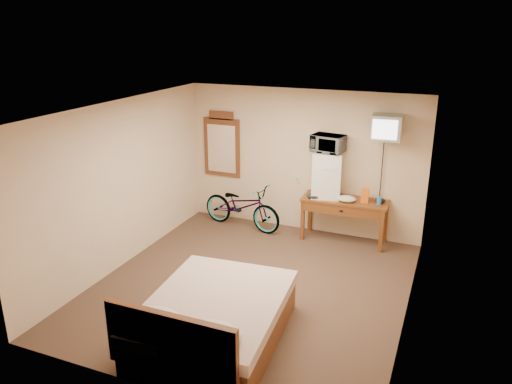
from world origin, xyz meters
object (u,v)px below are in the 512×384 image
at_px(blue_cup, 379,201).
at_px(bicycle, 242,206).
at_px(desk, 344,206).
at_px(microwave, 328,144).
at_px(mini_fridge, 327,174).
at_px(bed, 212,320).
at_px(crt_television, 387,127).
at_px(wall_mirror, 222,145).

bearing_deg(blue_cup, bicycle, -178.21).
bearing_deg(blue_cup, desk, 179.48).
relative_size(microwave, blue_cup, 4.00).
relative_size(mini_fridge, bed, 0.37).
relative_size(crt_television, bicycle, 0.37).
bearing_deg(mini_fridge, blue_cup, -4.09).
height_order(crt_television, bicycle, crt_television).
xyz_separation_m(desk, blue_cup, (0.56, -0.01, 0.18)).
relative_size(mini_fridge, wall_mirror, 0.64).
distance_m(blue_cup, bicycle, 2.43).
bearing_deg(mini_fridge, crt_television, -2.23).
distance_m(desk, wall_mirror, 2.52).
relative_size(bicycle, bed, 0.75).
height_order(microwave, crt_television, crt_television).
height_order(blue_cup, bicycle, blue_cup).
relative_size(blue_cup, bicycle, 0.08).
distance_m(microwave, wall_mirror, 2.07).
bearing_deg(microwave, crt_television, 6.99).
distance_m(mini_fridge, wall_mirror, 2.07).
bearing_deg(bicycle, crt_television, -78.09).
distance_m(bicycle, bed, 3.47).
bearing_deg(microwave, desk, -0.64).
distance_m(mini_fridge, blue_cup, 0.96).
relative_size(crt_television, bed, 0.28).
relative_size(mini_fridge, crt_television, 1.33).
xyz_separation_m(desk, microwave, (-0.34, 0.06, 1.03)).
height_order(mini_fridge, bed, mini_fridge).
bearing_deg(crt_television, desk, -177.65).
distance_m(mini_fridge, microwave, 0.53).
bearing_deg(crt_television, bed, -111.28).
height_order(blue_cup, bed, bed).
distance_m(desk, mini_fridge, 0.61).
distance_m(microwave, bed, 3.72).
height_order(desk, wall_mirror, wall_mirror).
relative_size(wall_mirror, bed, 0.58).
bearing_deg(blue_cup, microwave, 175.90).
xyz_separation_m(wall_mirror, bed, (1.64, -3.65, -1.11)).
distance_m(crt_television, bicycle, 2.89).
height_order(bicycle, bed, bed).
relative_size(mini_fridge, bicycle, 0.49).
relative_size(desk, wall_mirror, 1.19).
height_order(microwave, bed, microwave).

